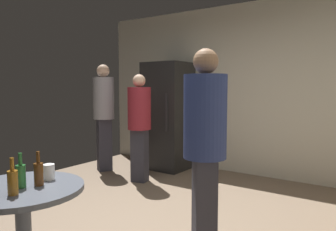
{
  "coord_description": "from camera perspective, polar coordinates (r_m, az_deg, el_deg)",
  "views": [
    {
      "loc": [
        1.97,
        -2.3,
        1.39
      ],
      "look_at": [
        -0.17,
        0.78,
        1.06
      ],
      "focal_mm": 34.61,
      "sensor_mm": 36.0,
      "label": 1
    }
  ],
  "objects": [
    {
      "name": "beer_bottle_brown",
      "position": [
        2.36,
        -21.83,
        -9.39
      ],
      "size": [
        0.06,
        0.06,
        0.23
      ],
      "color": "#593314",
      "rests_on": "foreground_table"
    },
    {
      "name": "refrigerator",
      "position": [
        5.51,
        -0.02,
        -0.07
      ],
      "size": [
        0.7,
        0.68,
        1.8
      ],
      "color": "black",
      "rests_on": "ground_plane"
    },
    {
      "name": "person_in_navy_shirt",
      "position": [
        2.57,
        6.52,
        -4.01
      ],
      "size": [
        0.48,
        0.48,
        1.69
      ],
      "rotation": [
        0.0,
        0.0,
        -2.44
      ],
      "color": "#2D2D38",
      "rests_on": "ground_plane"
    },
    {
      "name": "wall_back",
      "position": [
        5.31,
        13.06,
        4.47
      ],
      "size": [
        5.32,
        0.06,
        2.7
      ],
      "primitive_type": "cube",
      "color": "beige",
      "rests_on": "ground_plane"
    },
    {
      "name": "beer_bottle_amber",
      "position": [
        2.22,
        -25.68,
        -10.43
      ],
      "size": [
        0.06,
        0.06,
        0.23
      ],
      "color": "#8C5919",
      "rests_on": "foreground_table"
    },
    {
      "name": "beer_bottle_green",
      "position": [
        2.35,
        -24.53,
        -9.52
      ],
      "size": [
        0.06,
        0.06,
        0.23
      ],
      "color": "#26662D",
      "rests_on": "foreground_table"
    },
    {
      "name": "plastic_cup_white",
      "position": [
        2.48,
        -20.24,
        -9.31
      ],
      "size": [
        0.08,
        0.08,
        0.11
      ],
      "primitive_type": "cylinder",
      "color": "white",
      "rests_on": "foreground_table"
    },
    {
      "name": "foreground_table",
      "position": [
        2.42,
        -24.24,
        -13.74
      ],
      "size": [
        0.8,
        0.8,
        0.73
      ],
      "color": "#4C515B",
      "rests_on": "ground_plane"
    },
    {
      "name": "person_in_gray_shirt",
      "position": [
        5.43,
        -11.24,
        1.15
      ],
      "size": [
        0.46,
        0.46,
        1.76
      ],
      "rotation": [
        0.0,
        0.0,
        -0.51
      ],
      "color": "#2D2D38",
      "rests_on": "ground_plane"
    },
    {
      "name": "person_in_maroon_shirt",
      "position": [
        4.73,
        -5.06,
        -0.74
      ],
      "size": [
        0.4,
        0.4,
        1.57
      ],
      "rotation": [
        0.0,
        0.0,
        -1.36
      ],
      "color": "#2D2D38",
      "rests_on": "ground_plane"
    }
  ]
}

